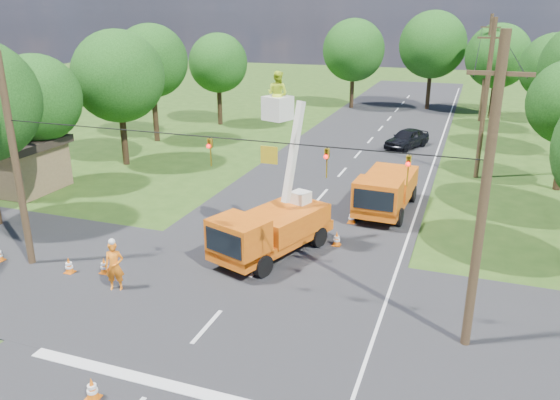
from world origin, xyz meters
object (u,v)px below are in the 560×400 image
at_px(traffic_cone_4, 69,265).
at_px(traffic_cone_6, 388,189).
at_px(tree_far_b, 433,45).
at_px(traffic_cone_1, 337,239).
at_px(traffic_cone_0, 92,389).
at_px(pole_right_far, 486,68).
at_px(pole_right_mid, 485,99).
at_px(tree_far_c, 498,56).
at_px(second_truck, 386,191).
at_px(shed, 14,163).
at_px(pole_right_near, 484,199).
at_px(tree_far_a, 354,50).
at_px(bucket_truck, 271,219).
at_px(tree_left_c, 37,99).
at_px(traffic_cone_2, 352,217).
at_px(traffic_cone_3, 104,266).
at_px(tree_left_e, 151,61).
at_px(tree_left_d, 118,77).
at_px(tree_left_f, 218,63).
at_px(tree_right_e, 554,67).
at_px(pole_left, 16,164).
at_px(ground_worker, 114,266).
at_px(distant_car, 407,138).

height_order(traffic_cone_4, traffic_cone_6, same).
bearing_deg(tree_far_b, traffic_cone_1, -90.65).
relative_size(traffic_cone_0, pole_right_far, 0.07).
xyz_separation_m(pole_right_mid, tree_far_c, (1.00, 22.00, 0.96)).
xyz_separation_m(second_truck, shed, (-21.91, -3.49, 0.39)).
bearing_deg(pole_right_near, tree_far_a, 107.43).
relative_size(bucket_truck, pole_right_near, 0.81).
xyz_separation_m(traffic_cone_6, tree_left_c, (-20.13, -5.44, 5.08)).
height_order(traffic_cone_2, traffic_cone_3, same).
bearing_deg(traffic_cone_1, pole_right_mid, 66.61).
relative_size(traffic_cone_4, tree_far_a, 0.07).
relative_size(second_truck, tree_left_e, 0.68).
bearing_deg(traffic_cone_6, tree_left_d, 178.27).
height_order(tree_far_b, tree_far_c, tree_far_b).
relative_size(pole_right_near, tree_left_f, 1.19).
distance_m(second_truck, pole_right_near, 12.97).
xyz_separation_m(traffic_cone_2, tree_left_c, (-19.09, -0.25, 5.08)).
bearing_deg(traffic_cone_2, traffic_cone_0, -104.21).
xyz_separation_m(second_truck, pole_right_mid, (4.59, 8.51, 3.88)).
height_order(pole_right_near, tree_right_e, pole_right_near).
xyz_separation_m(traffic_cone_2, traffic_cone_4, (-9.90, -9.48, 0.00)).
distance_m(pole_left, shed, 12.02).
height_order(pole_right_far, tree_far_b, tree_far_b).
distance_m(traffic_cone_3, pole_right_far, 42.55).
xyz_separation_m(ground_worker, tree_left_c, (-11.90, 9.75, 4.42)).
xyz_separation_m(second_truck, traffic_cone_3, (-9.81, -11.25, -0.87)).
xyz_separation_m(traffic_cone_2, tree_far_a, (-7.59, 33.75, 5.83)).
bearing_deg(pole_left, tree_far_b, 74.48).
relative_size(tree_left_e, tree_left_f, 1.12).
distance_m(tree_right_e, tree_far_c, 8.22).
bearing_deg(pole_right_mid, pole_right_near, -90.00).
height_order(distant_car, pole_right_near, pole_right_near).
relative_size(traffic_cone_4, tree_right_e, 0.08).
relative_size(traffic_cone_3, pole_right_mid, 0.07).
relative_size(ground_worker, traffic_cone_1, 2.88).
xyz_separation_m(traffic_cone_4, pole_right_mid, (15.80, 20.23, 4.75)).
bearing_deg(ground_worker, traffic_cone_4, 147.00).
bearing_deg(tree_left_c, distant_car, 41.66).
height_order(traffic_cone_6, tree_far_b, tree_far_b).
relative_size(distant_car, pole_left, 0.50).
bearing_deg(ground_worker, tree_left_f, 86.30).
xyz_separation_m(traffic_cone_0, shed, (-16.63, 14.40, 1.26)).
bearing_deg(second_truck, tree_left_d, 172.31).
bearing_deg(tree_left_e, pole_right_near, -41.01).
bearing_deg(distant_car, traffic_cone_2, -68.12).
xyz_separation_m(pole_right_far, tree_far_b, (-5.50, 5.00, 1.70)).
relative_size(traffic_cone_0, pole_right_near, 0.07).
height_order(ground_worker, tree_left_c, tree_left_c).
height_order(distant_car, tree_far_a, tree_far_a).
relative_size(ground_worker, traffic_cone_6, 2.88).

